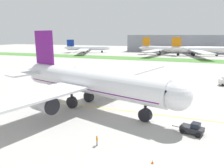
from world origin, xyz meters
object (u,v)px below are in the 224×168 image
object	(u,v)px
ground_crew_wingwalker_port	(97,140)
parked_airliner_far_centre	(162,49)
parked_airliner_far_right	(196,50)
traffic_cone_starboard_wing	(152,162)
pushback_tug	(193,129)
parked_airliner_far_left	(86,48)
airliner_foreground	(88,82)

from	to	relation	value
ground_crew_wingwalker_port	parked_airliner_far_centre	world-z (taller)	parked_airliner_far_centre
parked_airliner_far_right	ground_crew_wingwalker_port	bearing A→B (deg)	-96.47
traffic_cone_starboard_wing	parked_airliner_far_centre	size ratio (longest dim) A/B	0.01
pushback_tug	traffic_cone_starboard_wing	distance (m)	13.31
ground_crew_wingwalker_port	parked_airliner_far_right	distance (m)	175.43
parked_airliner_far_centre	parked_airliner_far_left	bearing A→B (deg)	179.74
traffic_cone_starboard_wing	parked_airliner_far_centre	distance (m)	176.75
pushback_tug	parked_airliner_far_centre	xyz separation A→B (m)	(-25.33, 163.47, 4.37)
airliner_foreground	parked_airliner_far_right	distance (m)	159.36
pushback_tug	ground_crew_wingwalker_port	xyz separation A→B (m)	(-15.10, -10.06, 0.03)
traffic_cone_starboard_wing	parked_airliner_far_left	distance (m)	200.98
ground_crew_wingwalker_port	airliner_foreground	bearing A→B (deg)	119.81
pushback_tug	parked_airliner_far_centre	size ratio (longest dim) A/B	0.08
ground_crew_wingwalker_port	traffic_cone_starboard_wing	bearing A→B (deg)	-11.99
traffic_cone_starboard_wing	parked_airliner_far_centre	xyz separation A→B (m)	(-19.81, 175.56, 5.10)
parked_airliner_far_left	pushback_tug	bearing A→B (deg)	-57.94
airliner_foreground	pushback_tug	world-z (taller)	airliner_foreground
airliner_foreground	pushback_tug	distance (m)	26.98
airliner_foreground	parked_airliner_far_left	bearing A→B (deg)	116.35
ground_crew_wingwalker_port	parked_airliner_far_left	world-z (taller)	parked_airliner_far_left
pushback_tug	parked_airliner_far_centre	distance (m)	165.48
parked_airliner_far_left	parked_airliner_far_right	world-z (taller)	parked_airliner_far_right
pushback_tug	parked_airliner_far_right	xyz separation A→B (m)	(4.66, 164.20, 4.44)
parked_airliner_far_right	parked_airliner_far_centre	bearing A→B (deg)	-178.60
traffic_cone_starboard_wing	parked_airliner_far_left	bearing A→B (deg)	118.89
airliner_foreground	parked_airliner_far_right	size ratio (longest dim) A/B	0.95
pushback_tug	traffic_cone_starboard_wing	size ratio (longest dim) A/B	10.24
airliner_foreground	parked_airliner_far_left	xyz separation A→B (m)	(-77.34, 156.15, -2.02)
parked_airliner_far_left	parked_airliner_far_centre	distance (m)	77.29
traffic_cone_starboard_wing	ground_crew_wingwalker_port	bearing A→B (deg)	168.01
pushback_tug	parked_airliner_far_left	bearing A→B (deg)	122.06
pushback_tug	ground_crew_wingwalker_port	bearing A→B (deg)	-146.33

